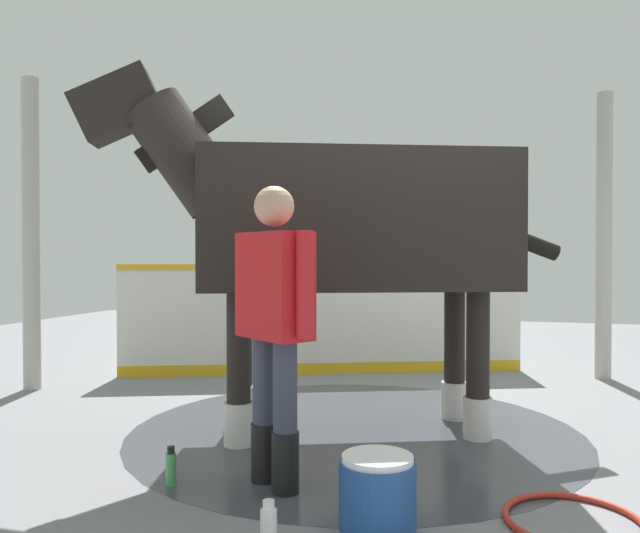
{
  "coord_description": "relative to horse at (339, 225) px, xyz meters",
  "views": [
    {
      "loc": [
        0.73,
        -4.64,
        1.27
      ],
      "look_at": [
        -0.34,
        -0.87,
        1.2
      ],
      "focal_mm": 34.85,
      "sensor_mm": 36.0,
      "label": 1
    }
  ],
  "objects": [
    {
      "name": "horse",
      "position": [
        0.0,
        0.0,
        0.0
      ],
      "size": [
        3.35,
        1.68,
        2.59
      ],
      "rotation": [
        0.0,
        0.0,
        -2.77
      ],
      "color": "black",
      "rests_on": "ground"
    },
    {
      "name": "wet_patch",
      "position": [
        0.11,
        0.04,
        -1.49
      ],
      "size": [
        3.24,
        3.24,
        0.0
      ],
      "primitive_type": "cylinder",
      "color": "#42444C",
      "rests_on": "ground"
    },
    {
      "name": "barrier_wall",
      "position": [
        -0.69,
        2.1,
        -0.94
      ],
      "size": [
        4.09,
        1.65,
        1.18
      ],
      "color": "silver",
      "rests_on": "ground"
    },
    {
      "name": "bottle_shampoo",
      "position": [
        0.15,
        -1.84,
        -1.39
      ],
      "size": [
        0.07,
        0.07,
        0.22
      ],
      "color": "white",
      "rests_on": "ground"
    },
    {
      "name": "roof_post_far",
      "position": [
        2.16,
        2.63,
        -0.01
      ],
      "size": [
        0.16,
        0.16,
        2.95
      ],
      "primitive_type": "cylinder",
      "color": "#B7B2A8",
      "rests_on": "ground"
    },
    {
      "name": "wash_bucket",
      "position": [
        0.56,
        -1.5,
        -1.32
      ],
      "size": [
        0.36,
        0.36,
        0.34
      ],
      "color": "#1E478C",
      "rests_on": "ground"
    },
    {
      "name": "handler",
      "position": [
        -0.08,
        -1.14,
        -0.54
      ],
      "size": [
        0.55,
        0.46,
        1.65
      ],
      "rotation": [
        0.0,
        0.0,
        0.92
      ],
      "color": "black",
      "rests_on": "ground"
    },
    {
      "name": "hose_coil",
      "position": [
        1.44,
        -1.2,
        -1.47
      ],
      "size": [
        0.65,
        0.65,
        0.03
      ],
      "primitive_type": "torus",
      "color": "#B72D1E",
      "rests_on": "ground"
    },
    {
      "name": "ground_plane",
      "position": [
        0.35,
        0.32,
        -1.5
      ],
      "size": [
        16.0,
        16.0,
        0.02
      ],
      "primitive_type": "cube",
      "color": "gray"
    },
    {
      "name": "roof_post_near",
      "position": [
        -3.15,
        0.58,
        -0.01
      ],
      "size": [
        0.16,
        0.16,
        2.95
      ],
      "primitive_type": "cylinder",
      "color": "#B7B2A8",
      "rests_on": "ground"
    },
    {
      "name": "bottle_spray",
      "position": [
        -0.64,
        -1.28,
        -1.39
      ],
      "size": [
        0.06,
        0.06,
        0.22
      ],
      "color": "#4CA559",
      "rests_on": "ground"
    }
  ]
}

